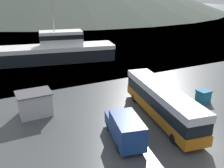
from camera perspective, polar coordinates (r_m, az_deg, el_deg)
water_surface at (r=151.72m, az=-21.49°, el=14.48°), size 240.00×240.00×0.00m
tour_bus at (r=25.36m, az=11.24°, el=-3.82°), size 4.69×13.09×3.29m
delivery_van at (r=21.40m, az=2.96°, el=-9.95°), size 3.27×5.98×2.42m
fishing_boat at (r=46.77m, az=-13.72°, el=7.53°), size 24.11×9.85×11.98m
storage_bin at (r=30.89m, az=20.14°, el=-2.54°), size 1.46×1.34×1.37m
dock_kiosk at (r=26.94m, az=-17.24°, el=-4.26°), size 3.48×2.67×2.50m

